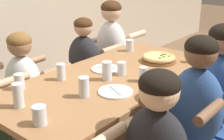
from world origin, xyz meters
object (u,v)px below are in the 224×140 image
drinking_glass_d (121,69)px  drinking_glass_i (61,73)px  drinking_glass_c (18,97)px  drinking_glass_f (84,88)px  drinking_glass_b (130,46)px  diner_near_center (192,133)px  diner_near_midright (215,111)px  pizza_board_main (159,58)px  drinking_glass_a (19,82)px  drinking_glass_g (199,55)px  diner_far_midright (85,79)px  empty_plate_b (106,69)px  diner_far_right (111,62)px  drinking_glass_j (143,75)px  drinking_glass_h (40,117)px  empty_plate_a (116,92)px  diner_far_midleft (26,103)px  drinking_glass_e (107,72)px

drinking_glass_d → drinking_glass_i: 0.44m
drinking_glass_c → drinking_glass_f: (0.35, -0.19, -0.01)m
drinking_glass_b → drinking_glass_d: drinking_glass_b is taller
drinking_glass_b → drinking_glass_f: size_ratio=0.81×
diner_near_center → diner_near_midright: bearing=-90.0°
pizza_board_main → drinking_glass_a: 1.16m
drinking_glass_g → drinking_glass_i: drinking_glass_g is taller
diner_far_midright → pizza_board_main: bearing=11.3°
empty_plate_b → diner_far_right: (0.69, 0.52, -0.24)m
drinking_glass_b → diner_far_right: (0.16, 0.36, -0.27)m
drinking_glass_i → drinking_glass_j: (0.35, -0.47, -0.00)m
drinking_glass_b → drinking_glass_h: bearing=-162.2°
drinking_glass_a → drinking_glass_d: (0.64, -0.36, -0.01)m
empty_plate_a → drinking_glass_d: bearing=31.4°
pizza_board_main → drinking_glass_f: 0.90m
drinking_glass_d → drinking_glass_i: (-0.35, 0.27, 0.01)m
empty_plate_b → diner_near_midright: (0.32, -0.78, -0.23)m
drinking_glass_i → drinking_glass_j: drinking_glass_i is taller
pizza_board_main → drinking_glass_d: 0.45m
pizza_board_main → drinking_glass_j: bearing=-161.8°
empty_plate_a → drinking_glass_b: size_ratio=2.14×
diner_far_right → empty_plate_b: bearing=-53.0°
empty_plate_a → drinking_glass_i: 0.45m
drinking_glass_d → diner_far_midleft: diner_far_midleft is taller
drinking_glass_h → drinking_glass_i: (0.49, 0.39, 0.01)m
pizza_board_main → drinking_glass_g: (0.20, -0.26, 0.04)m
empty_plate_a → diner_far_right: size_ratio=0.19×
drinking_glass_h → drinking_glass_j: bearing=-5.2°
empty_plate_b → drinking_glass_b: size_ratio=2.11×
empty_plate_b → drinking_glass_b: 0.55m
drinking_glass_i → drinking_glass_j: 0.59m
pizza_board_main → empty_plate_a: 0.73m
drinking_glass_j → diner_far_right: (0.70, 0.88, -0.28)m
drinking_glass_g → diner_near_center: diner_near_center is taller
empty_plate_b → drinking_glass_h: 0.90m
empty_plate_b → diner_near_midright: diner_near_midright is taller
empty_plate_a → drinking_glass_b: (0.81, 0.49, 0.04)m
drinking_glass_a → drinking_glass_j: bearing=-40.8°
drinking_glass_j → drinking_glass_h: bearing=174.8°
drinking_glass_e → diner_near_center: 0.71m
pizza_board_main → drinking_glass_d: (-0.45, 0.05, 0.01)m
diner_far_midleft → drinking_glass_d: bearing=29.9°
pizza_board_main → drinking_glass_e: drinking_glass_e is taller
diner_far_right → pizza_board_main: bearing=-19.1°
diner_near_center → drinking_glass_c: bearing=45.7°
empty_plate_a → diner_near_midright: diner_near_midright is taller
diner_far_right → diner_far_midright: bearing=-90.0°
drinking_glass_c → diner_far_midright: (1.10, 0.55, -0.37)m
empty_plate_a → diner_far_midright: bearing=56.1°
drinking_glass_d → drinking_glass_f: (-0.45, -0.05, 0.01)m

